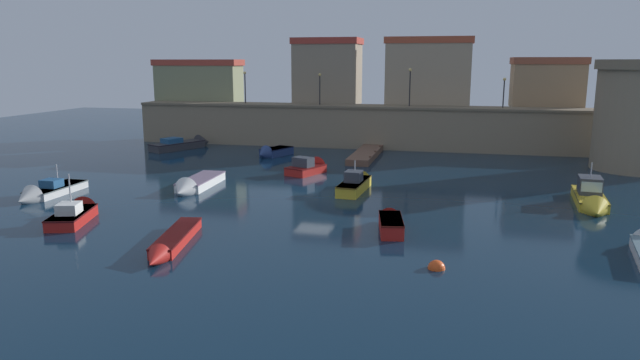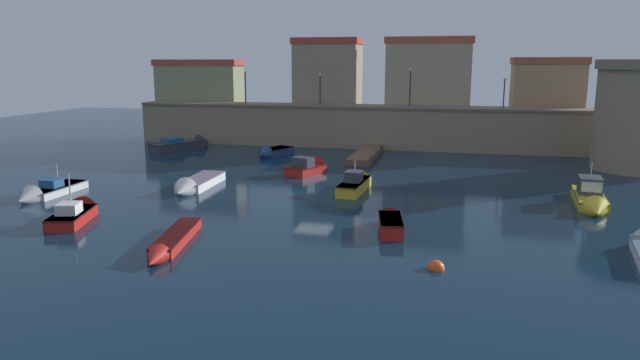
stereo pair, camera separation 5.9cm
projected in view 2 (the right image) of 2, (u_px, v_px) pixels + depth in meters
The scene contains 19 objects.
ground_plane at pixel (314, 194), 39.93m from camera, with size 128.10×128.10×0.00m, color #0C2338.
quay_wall at pixel (367, 126), 61.51m from camera, with size 51.18×3.89×4.48m.
old_town_backdrop at pixel (372, 76), 64.16m from camera, with size 48.19×5.38×7.41m.
pier_dock at pixel (366, 155), 55.19m from camera, with size 2.05×10.02×0.70m.
quay_lamp_0 at pixel (245, 82), 63.76m from camera, with size 0.32×0.32×3.50m.
quay_lamp_1 at pixel (320, 84), 61.80m from camera, with size 0.32×0.32×3.35m.
quay_lamp_2 at pixel (410, 81), 59.51m from camera, with size 0.32×0.32×3.90m.
quay_lamp_3 at pixel (504, 87), 57.45m from camera, with size 0.32×0.32×3.00m.
moored_boat_0 at pixel (272, 152), 55.90m from camera, with size 3.07×4.53×1.62m.
moored_boat_1 at pixel (390, 222), 31.51m from camera, with size 1.87×4.31×1.13m.
moored_boat_2 at pixel (357, 183), 41.42m from camera, with size 1.82×6.29×2.51m.
moored_boat_3 at pixel (45, 192), 39.02m from camera, with size 1.83×6.05×2.60m.
moored_boat_4 at pixel (195, 185), 41.40m from camera, with size 2.08×6.82×1.72m.
moored_boat_5 at pixel (171, 243), 28.32m from camera, with size 2.44×7.06×1.10m.
moored_boat_6 at pixel (185, 144), 60.94m from camera, with size 4.84×7.28×1.80m.
moored_boat_7 at pixel (77, 213), 33.54m from camera, with size 3.01×5.31×3.32m.
moored_boat_8 at pixel (591, 199), 36.48m from camera, with size 2.28×7.03×3.17m.
moored_boat_10 at pixel (311, 167), 47.63m from camera, with size 3.31×4.61×1.99m.
mooring_buoy_0 at pixel (436, 269), 25.61m from camera, with size 0.78×0.78×0.78m, color #EA4C19.
Camera 2 is at (9.60, -37.71, 9.05)m, focal length 32.28 mm.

